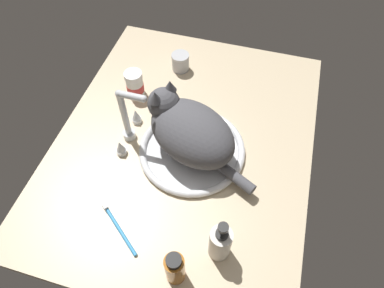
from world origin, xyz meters
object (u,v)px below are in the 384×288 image
object	(u,v)px
amber_bottle	(175,268)
cat	(188,129)
soap_pump_bottle	(220,243)
metal_jar	(180,62)
toothbrush	(118,226)
sink_basin	(192,150)
pill_bottle	(135,84)
faucet	(128,121)

from	to	relation	value
amber_bottle	cat	bearing A→B (deg)	11.63
soap_pump_bottle	metal_jar	xyz separation A→B (cm)	(63.53, 29.66, -3.06)
toothbrush	metal_jar	bearing A→B (deg)	1.54
cat	soap_pump_bottle	size ratio (longest dim) A/B	2.27
sink_basin	amber_bottle	size ratio (longest dim) A/B	2.49
cat	soap_pump_bottle	xyz separation A→B (cm)	(-29.09, -16.75, -3.69)
cat	toothbrush	xyz separation A→B (cm)	(-30.32, 11.17, -9.44)
sink_basin	metal_jar	size ratio (longest dim) A/B	5.06
amber_bottle	soap_pump_bottle	bearing A→B (deg)	-45.07
cat	amber_bottle	xyz separation A→B (cm)	(-38.00, -7.82, -3.73)
soap_pump_bottle	toothbrush	world-z (taller)	soap_pump_bottle
pill_bottle	toothbrush	world-z (taller)	pill_bottle
sink_basin	toothbrush	bearing A→B (deg)	156.79
soap_pump_bottle	pill_bottle	xyz separation A→B (cm)	(47.02, 41.24, -1.92)
soap_pump_bottle	cat	bearing A→B (deg)	29.94
faucet	amber_bottle	size ratio (longest dim) A/B	1.59
sink_basin	toothbrush	distance (cm)	32.16
sink_basin	faucet	world-z (taller)	faucet
faucet	metal_jar	size ratio (longest dim) A/B	3.23
pill_bottle	metal_jar	bearing A→B (deg)	-35.04
cat	pill_bottle	world-z (taller)	cat
metal_jar	pill_bottle	world-z (taller)	pill_bottle
faucet	pill_bottle	distance (cm)	19.88
cat	amber_bottle	distance (cm)	38.97
sink_basin	soap_pump_bottle	xyz separation A→B (cm)	(-28.32, -15.24, 5.40)
amber_bottle	pill_bottle	world-z (taller)	amber_bottle
amber_bottle	toothbrush	xyz separation A→B (cm)	(7.68, 18.99, -5.71)
metal_jar	amber_bottle	bearing A→B (deg)	-164.03
soap_pump_bottle	metal_jar	distance (cm)	70.18
sink_basin	pill_bottle	xyz separation A→B (cm)	(18.70, 25.99, 3.49)
amber_bottle	toothbrush	world-z (taller)	amber_bottle
metal_jar	sink_basin	bearing A→B (deg)	-157.74
toothbrush	soap_pump_bottle	bearing A→B (deg)	-87.47
cat	toothbrush	size ratio (longest dim) A/B	2.54
sink_basin	cat	xyz separation A→B (cm)	(0.77, 1.51, 9.09)
cat	metal_jar	xyz separation A→B (cm)	(34.44, 12.90, -6.75)
sink_basin	amber_bottle	world-z (taller)	amber_bottle
faucet	cat	size ratio (longest dim) A/B	0.55
sink_basin	metal_jar	world-z (taller)	metal_jar
sink_basin	soap_pump_bottle	distance (cm)	32.61
faucet	metal_jar	distance (cm)	36.03
soap_pump_bottle	amber_bottle	world-z (taller)	soap_pump_bottle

